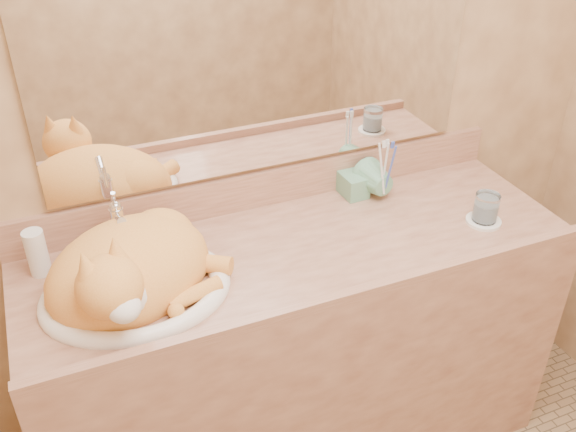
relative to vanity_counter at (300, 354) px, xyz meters
name	(u,v)px	position (x,y,z in m)	size (l,w,h in m)	color
wall_back	(264,83)	(0.00, 0.28, 0.82)	(2.40, 0.02, 2.50)	#916742
vanity_counter	(300,354)	(0.00, 0.00, 0.00)	(1.60, 0.55, 0.85)	brown
mirror	(265,36)	(0.00, 0.26, 0.97)	(1.30, 0.02, 0.80)	white
sink_basin	(133,270)	(-0.48, -0.02, 0.50)	(0.49, 0.40, 0.15)	white
faucet	(119,227)	(-0.48, 0.17, 0.52)	(0.05, 0.13, 0.19)	silver
cat	(129,268)	(-0.49, -0.01, 0.51)	(0.46, 0.38, 0.25)	orange
soap_dispenser	(362,179)	(0.28, 0.16, 0.51)	(0.07, 0.08, 0.17)	#67A582
toothbrush_cup	(385,188)	(0.34, 0.12, 0.48)	(0.12, 0.12, 0.11)	#67A582
toothbrushes	(387,167)	(0.34, 0.12, 0.56)	(0.04, 0.04, 0.22)	white
saucer	(483,221)	(0.57, -0.10, 0.43)	(0.11, 0.11, 0.01)	white
water_glass	(486,208)	(0.57, -0.10, 0.48)	(0.07, 0.07, 0.09)	silver
lotion_bottle	(37,253)	(-0.70, 0.17, 0.49)	(0.06, 0.06, 0.13)	white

